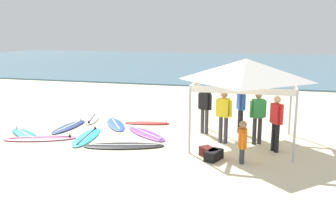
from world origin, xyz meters
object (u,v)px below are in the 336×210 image
Objects in this scene: surfboard_teal at (25,134)px; surfboard_purple at (146,134)px; surfboard_navy at (69,127)px; surfboard_blue at (116,124)px; person_yellow at (224,113)px; surfboard_cyan at (87,137)px; surfboard_pink at (40,138)px; surfboard_black at (124,146)px; canopy_tent at (246,70)px; gear_bag_by_pole at (209,153)px; gear_bag_near_tent at (214,155)px; person_black at (205,106)px; person_blue at (241,106)px; surfboard_red at (147,123)px; surfboard_white at (92,119)px; person_red at (276,120)px; person_orange at (242,140)px; person_green at (258,114)px.

surfboard_teal is 4.26m from surfboard_purple.
surfboard_blue is at bearing 27.17° from surfboard_navy.
person_yellow is at bearing -4.85° from surfboard_purple.
surfboard_cyan is 1.54m from surfboard_pink.
surfboard_teal is 3.87m from surfboard_black.
gear_bag_by_pole is (-0.85, -1.69, -2.25)m from canopy_tent.
surfboard_black is 2.96m from gear_bag_near_tent.
surfboard_navy is (0.93, 1.38, -0.00)m from surfboard_teal.
surfboard_teal is 3.31m from surfboard_blue.
person_black is 1.27m from person_blue.
canopy_tent is 1.64× the size of surfboard_red.
surfboard_purple and surfboard_black have the same top height.
surfboard_white is at bearing 131.31° from surfboard_black.
person_yellow is at bearing -15.59° from surfboard_blue.
person_black is 1.00× the size of person_red.
person_black is 1.43× the size of person_orange.
surfboard_red is at bearing 132.43° from gear_bag_by_pole.
surfboard_red is at bearing 25.77° from surfboard_blue.
person_red reaches higher than gear_bag_by_pole.
person_red is 2.13m from person_blue.
surfboard_navy is at bearing 173.46° from person_red.
surfboard_red is 1.10× the size of person_black.
surfboard_purple and surfboard_red have the same top height.
person_black is (3.54, -0.24, 0.95)m from surfboard_blue.
person_black is 2.02m from person_green.
surfboard_teal is (-2.24, -0.30, 0.00)m from surfboard_cyan.
person_yellow is (5.61, -1.75, 0.95)m from surfboard_white.
surfboard_pink is at bearing -94.03° from surfboard_navy.
surfboard_white is at bearing 82.62° from surfboard_pink.
person_black reaches higher than surfboard_purple.
person_red is at bearing 10.00° from surfboard_black.
gear_bag_by_pole is at bearing -33.59° from surfboard_blue.
surfboard_black is at bearing -85.38° from surfboard_red.
surfboard_teal is 0.86m from surfboard_pink.
canopy_tent is 1.82m from person_blue.
person_red is 0.84m from person_green.
surfboard_blue is 3.67m from person_black.
person_yellow and person_blue have the same top height.
person_blue is at bearing 15.70° from person_black.
surfboard_pink is at bearing -97.38° from surfboard_white.
person_blue is 3.17m from gear_bag_near_tent.
surfboard_purple and surfboard_pink have the same top height.
surfboard_blue is at bearing 176.12° from person_black.
surfboard_black is at bearing -4.26° from surfboard_teal.
surfboard_pink is 1.45× the size of person_blue.
surfboard_white is 1.02× the size of surfboard_red.
surfboard_black is 1.55× the size of person_blue.
surfboard_navy is 3.57× the size of gear_bag_near_tent.
gear_bag_by_pole is (5.67, -1.93, 0.10)m from surfboard_navy.
person_black is at bearing 45.77° from surfboard_black.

